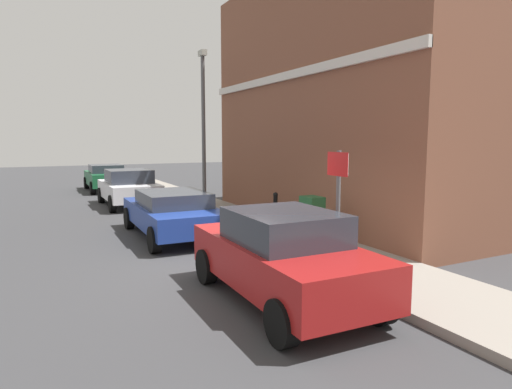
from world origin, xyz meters
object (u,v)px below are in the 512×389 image
object	(u,v)px
car_green	(106,177)
lamppost	(203,122)
car_white	(129,187)
utility_cabinet	(312,222)
car_blue	(172,212)
bollard_near_cabinet	(275,209)
street_sign	(338,193)
car_red	(283,255)

from	to	relation	value
car_green	lamppost	size ratio (longest dim) A/B	0.70
car_white	lamppost	bearing A→B (deg)	-133.78
utility_cabinet	car_blue	bearing A→B (deg)	130.92
car_blue	car_green	bearing A→B (deg)	0.61
utility_cabinet	lamppost	world-z (taller)	lamppost
car_green	bollard_near_cabinet	distance (m)	13.46
utility_cabinet	street_sign	size ratio (longest dim) A/B	0.50
car_green	street_sign	world-z (taller)	street_sign
car_green	street_sign	size ratio (longest dim) A/B	1.74
car_green	bollard_near_cabinet	xyz separation A→B (m)	(2.59, -13.21, -0.02)
bollard_near_cabinet	lamppost	bearing A→B (deg)	92.54
car_red	street_sign	size ratio (longest dim) A/B	1.72
utility_cabinet	street_sign	world-z (taller)	street_sign
car_white	car_green	size ratio (longest dim) A/B	0.98
car_red	car_green	xyz separation A→B (m)	(-0.12, 17.79, -0.05)
lamppost	car_blue	bearing A→B (deg)	-121.13
car_blue	bollard_near_cabinet	distance (m)	2.84
car_red	street_sign	world-z (taller)	street_sign
car_red	utility_cabinet	bearing A→B (deg)	-40.89
car_blue	utility_cabinet	size ratio (longest dim) A/B	3.76
car_blue	lamppost	size ratio (longest dim) A/B	0.76
bollard_near_cabinet	lamppost	size ratio (longest dim) A/B	0.18
car_green	car_red	bearing A→B (deg)	-178.95
lamppost	utility_cabinet	bearing A→B (deg)	-88.99
car_blue	utility_cabinet	bearing A→B (deg)	-138.13
car_blue	car_green	size ratio (longest dim) A/B	1.08
car_white	car_green	xyz separation A→B (m)	(-0.01, 5.91, -0.03)
car_red	utility_cabinet	size ratio (longest dim) A/B	3.44
street_sign	car_white	bearing A→B (deg)	97.95
utility_cabinet	bollard_near_cabinet	size ratio (longest dim) A/B	1.11
car_white	street_sign	size ratio (longest dim) A/B	1.70
car_green	street_sign	bearing A→B (deg)	-174.06
car_white	street_sign	bearing A→B (deg)	-171.98
utility_cabinet	lamppost	distance (m)	7.46
utility_cabinet	street_sign	distance (m)	2.51
car_red	utility_cabinet	distance (m)	3.55
car_blue	bollard_near_cabinet	size ratio (longest dim) A/B	4.16
car_blue	bollard_near_cabinet	xyz separation A→B (m)	(2.66, -1.00, 0.02)
street_sign	lamppost	bearing A→B (deg)	85.19
car_green	car_white	bearing A→B (deg)	-179.26
car_red	lamppost	bearing A→B (deg)	-12.12
lamppost	car_green	bearing A→B (deg)	106.15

